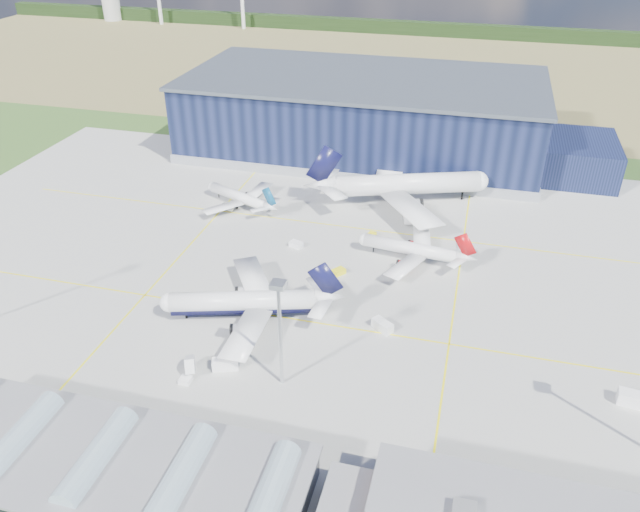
{
  "coord_description": "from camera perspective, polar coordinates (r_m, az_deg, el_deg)",
  "views": [
    {
      "loc": [
        40.23,
        -115.32,
        82.11
      ],
      "look_at": [
        7.7,
        6.95,
        6.67
      ],
      "focal_mm": 35.0,
      "sensor_mm": 36.0,
      "label": 1
    }
  ],
  "objects": [
    {
      "name": "gse_tug_b",
      "position": [
        152.63,
        1.71,
        -1.45
      ],
      "size": [
        3.6,
        3.83,
        1.38
      ],
      "primitive_type": "cube",
      "rotation": [
        0.0,
        0.0,
        -0.63
      ],
      "color": "#FFF016",
      "rests_on": "ground"
    },
    {
      "name": "airliner_navy",
      "position": [
        135.53,
        -7.07,
        -3.29
      ],
      "size": [
        50.67,
        50.08,
        13.31
      ],
      "primitive_type": null,
      "rotation": [
        0.0,
        0.0,
        3.44
      ],
      "color": "white",
      "rests_on": "ground"
    },
    {
      "name": "car_b",
      "position": [
        105.73,
        8.81,
        -20.13
      ],
      "size": [
        3.93,
        2.3,
        1.22
      ],
      "primitive_type": "imported",
      "rotation": [
        0.0,
        0.0,
        1.28
      ],
      "color": "#99999E",
      "rests_on": "ground"
    },
    {
      "name": "gse_van_a",
      "position": [
        125.67,
        -8.65,
        -9.75
      ],
      "size": [
        5.59,
        3.83,
        2.24
      ],
      "primitive_type": "cube",
      "rotation": [
        0.0,
        0.0,
        1.91
      ],
      "color": "white",
      "rests_on": "ground"
    },
    {
      "name": "treeline",
      "position": [
        424.51,
        9.79,
        19.8
      ],
      "size": [
        600.0,
        8.0,
        8.0
      ],
      "primitive_type": "cube",
      "color": "black",
      "rests_on": "ground"
    },
    {
      "name": "car_a",
      "position": [
        106.27,
        16.48,
        -21.02
      ],
      "size": [
        4.09,
        2.54,
        1.3
      ],
      "primitive_type": "imported",
      "rotation": [
        0.0,
        0.0,
        1.85
      ],
      "color": "#99999E",
      "rests_on": "ground"
    },
    {
      "name": "airliner_regional",
      "position": [
        185.78,
        -7.46,
        5.86
      ],
      "size": [
        36.64,
        36.33,
        9.13
      ],
      "primitive_type": null,
      "rotation": [
        0.0,
        0.0,
        2.73
      ],
      "color": "white",
      "rests_on": "ground"
    },
    {
      "name": "hangar",
      "position": [
        224.77,
        4.67,
        12.43
      ],
      "size": [
        145.0,
        62.0,
        26.1
      ],
      "color": "black",
      "rests_on": "ground"
    },
    {
      "name": "ground",
      "position": [
        147.17,
        -3.6,
        -3.18
      ],
      "size": [
        600.0,
        600.0,
        0.0
      ],
      "primitive_type": "plane",
      "color": "#315821",
      "rests_on": "ground"
    },
    {
      "name": "gse_van_c",
      "position": [
        130.13,
        26.74,
        -11.61
      ],
      "size": [
        5.79,
        3.32,
        2.64
      ],
      "primitive_type": "cube",
      "rotation": [
        0.0,
        0.0,
        1.44
      ],
      "color": "white",
      "rests_on": "ground"
    },
    {
      "name": "glass_concourse",
      "position": [
        106.72,
        -17.77,
        -18.48
      ],
      "size": [
        78.0,
        23.0,
        8.6
      ],
      "color": "black",
      "rests_on": "ground"
    },
    {
      "name": "gse_van_b",
      "position": [
        134.72,
        5.72,
        -6.34
      ],
      "size": [
        5.16,
        4.59,
        2.19
      ],
      "primitive_type": "cube",
      "rotation": [
        0.0,
        0.0,
        0.94
      ],
      "color": "white",
      "rests_on": "ground"
    },
    {
      "name": "airliner_widebody",
      "position": [
        186.26,
        7.96,
        7.43
      ],
      "size": [
        71.29,
        70.56,
        18.22
      ],
      "primitive_type": null,
      "rotation": [
        0.0,
        0.0,
        0.35
      ],
      "color": "white",
      "rests_on": "ground"
    },
    {
      "name": "apron",
      "position": [
        155.12,
        -2.46,
        -1.17
      ],
      "size": [
        220.0,
        160.0,
        0.08
      ],
      "color": "#9C9C97",
      "rests_on": "ground"
    },
    {
      "name": "gse_cart_b",
      "position": [
        164.21,
        -2.2,
        1.07
      ],
      "size": [
        3.91,
        3.21,
        1.46
      ],
      "primitive_type": "cube",
      "rotation": [
        0.0,
        0.0,
        1.24
      ],
      "color": "white",
      "rests_on": "ground"
    },
    {
      "name": "airstair",
      "position": [
        125.51,
        -11.76,
        -9.99
      ],
      "size": [
        3.51,
        4.81,
        2.86
      ],
      "primitive_type": "cube",
      "rotation": [
        0.0,
        0.0,
        0.43
      ],
      "color": "white",
      "rests_on": "ground"
    },
    {
      "name": "farmland",
      "position": [
        347.56,
        8.18,
        16.85
      ],
      "size": [
        600.0,
        220.0,
        0.01
      ],
      "primitive_type": "cube",
      "color": "olive",
      "rests_on": "ground"
    },
    {
      "name": "gse_cart_a",
      "position": [
        143.04,
        -0.28,
        -3.94
      ],
      "size": [
        2.06,
        2.9,
        1.19
      ],
      "primitive_type": "cube",
      "rotation": [
        0.0,
        0.0,
        -0.08
      ],
      "color": "white",
      "rests_on": "ground"
    },
    {
      "name": "light_mast_center",
      "position": [
        112.43,
        -3.73,
        -5.65
      ],
      "size": [
        2.6,
        2.6,
        23.0
      ],
      "color": "silver",
      "rests_on": "ground"
    },
    {
      "name": "airliner_red",
      "position": [
        158.02,
        8.29,
        1.25
      ],
      "size": [
        34.32,
        33.75,
        10.02
      ],
      "primitive_type": null,
      "rotation": [
        0.0,
        0.0,
        3.01
      ],
      "color": "white",
      "rests_on": "ground"
    },
    {
      "name": "gse_tug_c",
      "position": [
        168.96,
        4.7,
        1.87
      ],
      "size": [
        2.59,
        3.4,
        1.32
      ],
      "primitive_type": "cube",
      "rotation": [
        0.0,
        0.0,
        -0.25
      ],
      "color": "#FFF016",
      "rests_on": "ground"
    }
  ]
}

